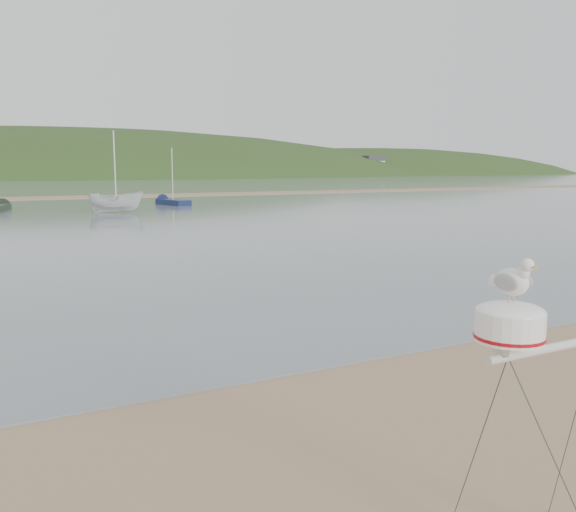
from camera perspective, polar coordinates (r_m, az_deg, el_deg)
name	(u,v)px	position (r m, az deg, el deg)	size (l,w,h in m)	color
hill_ridge	(22,232)	(241.76, -23.61, 2.11)	(620.00, 180.00, 80.00)	#203716
boat_white	(116,185)	(49.45, -15.84, 6.40)	(1.60, 1.65, 4.26)	silver
sailboat_blue_far	(166,201)	(59.66, -11.36, 5.03)	(2.55, 5.90, 5.75)	#131D45
sailboat_dark_mid	(1,206)	(56.35, -25.27, 4.21)	(2.65, 5.65, 5.51)	black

